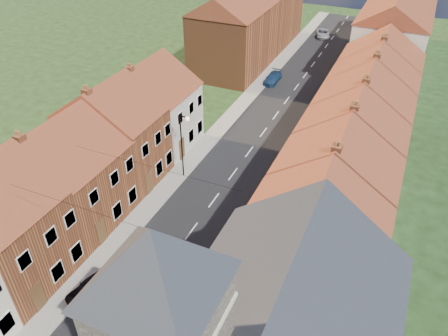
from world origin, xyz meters
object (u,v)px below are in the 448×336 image
(car_distant, at_px, (323,33))
(car_far, at_px, (273,78))
(car_near, at_px, (93,286))
(lamppost, at_px, (182,142))

(car_distant, bearing_deg, car_far, -109.79)
(car_near, xyz_separation_m, car_distant, (1.59, 55.45, -0.05))
(car_near, bearing_deg, car_distant, 107.14)
(lamppost, height_order, car_far, lamppost)
(lamppost, relative_size, car_distant, 1.47)
(lamppost, height_order, car_distant, lamppost)
(lamppost, xyz_separation_m, car_near, (0.71, -13.66, -2.93))
(car_near, height_order, car_distant, car_near)
(car_near, relative_size, car_distant, 0.88)
(car_far, height_order, car_distant, car_distant)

